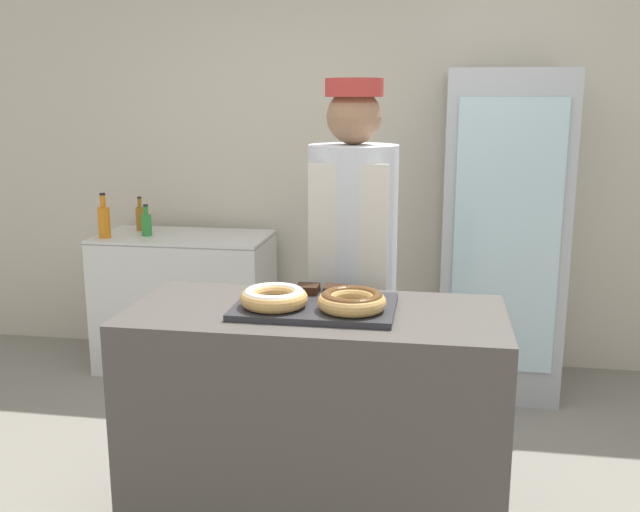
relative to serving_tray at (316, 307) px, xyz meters
name	(u,v)px	position (x,y,z in m)	size (l,w,h in m)	color
wall_back	(371,155)	(0.00, 2.13, 0.39)	(8.00, 0.06, 2.70)	beige
display_counter	(316,429)	(0.00, 0.00, -0.49)	(1.38, 0.63, 0.95)	#4C4742
serving_tray	(316,307)	(0.00, 0.00, 0.00)	(0.58, 0.39, 0.02)	#2D2D33
donut_light_glaze	(274,297)	(-0.14, -0.06, 0.05)	(0.24, 0.24, 0.07)	tan
donut_chocolate_glaze	(352,300)	(0.14, -0.06, 0.05)	(0.24, 0.24, 0.07)	tan
brownie_back_left	(308,289)	(-0.05, 0.14, 0.03)	(0.09, 0.09, 0.03)	black
brownie_back_right	(336,290)	(0.05, 0.14, 0.03)	(0.09, 0.09, 0.03)	black
baker_person	(352,274)	(0.07, 0.57, -0.01)	(0.39, 0.39, 1.79)	#4C4C51
beverage_fridge	(501,234)	(0.80, 1.73, -0.03)	(0.68, 0.69, 1.86)	#ADB2B7
chest_freezer	(186,301)	(-1.14, 1.74, -0.52)	(1.07, 0.58, 0.86)	silver
bottle_amber	(140,217)	(-1.47, 1.85, -0.01)	(0.06, 0.06, 0.22)	#99661E
bottle_orange	(104,221)	(-1.59, 1.58, 0.01)	(0.07, 0.07, 0.28)	orange
bottle_green	(146,224)	(-1.36, 1.69, -0.02)	(0.06, 0.06, 0.20)	#2D8C38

